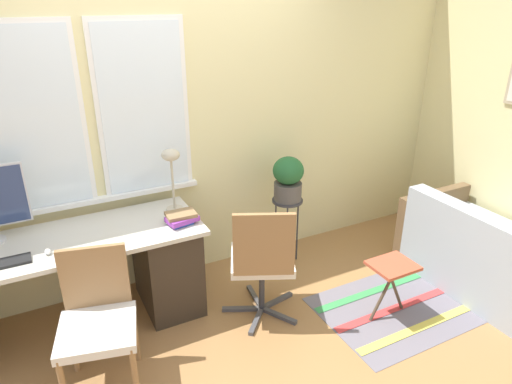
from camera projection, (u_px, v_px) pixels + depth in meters
ground_plane at (216, 316)px, 3.47m from camera, size 14.00×14.00×0.00m
wall_back_with_window at (170, 121)px, 3.54m from camera, size 9.00×0.12×2.70m
wall_right_with_picture at (488, 105)px, 4.06m from camera, size 0.08×9.00×2.70m
desk at (55, 287)px, 3.15m from camera, size 2.07×0.68×0.74m
mouse at (48, 252)px, 2.89m from camera, size 0.04×0.07×0.03m
desk_lamp at (171, 163)px, 3.35m from camera, size 0.14×0.14×0.48m
book_stack at (181, 218)px, 3.26m from camera, size 0.24×0.18×0.08m
desk_chair_wooden at (97, 318)px, 2.72m from camera, size 0.53×0.54×0.88m
office_chair_swivel at (263, 260)px, 3.28m from camera, size 0.60×0.62×0.95m
couch_loveseat at (490, 258)px, 3.72m from camera, size 0.81×1.41×0.75m
plant_stand at (287, 207)px, 3.96m from camera, size 0.27×0.27×0.63m
potted_plant at (288, 178)px, 3.85m from camera, size 0.26×0.26×0.38m
floor_rug_striped at (393, 309)px, 3.55m from camera, size 1.11×0.88×0.01m
folding_stool at (392, 271)px, 3.34m from camera, size 0.34×0.27×0.46m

